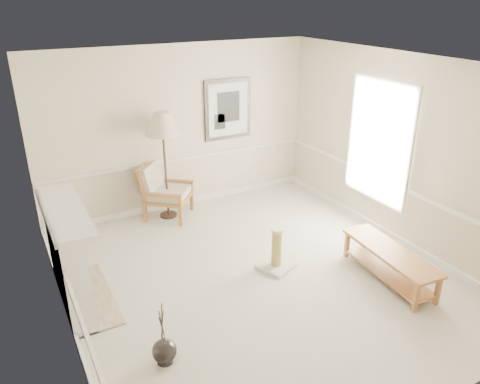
% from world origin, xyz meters
% --- Properties ---
extents(ground, '(5.50, 5.50, 0.00)m').
position_xyz_m(ground, '(0.00, 0.00, 0.00)').
color(ground, silver).
rests_on(ground, ground).
extents(room, '(5.04, 5.54, 2.92)m').
position_xyz_m(room, '(0.14, 0.08, 1.87)').
color(room, beige).
rests_on(room, ground).
extents(fireplace, '(0.64, 1.64, 1.31)m').
position_xyz_m(fireplace, '(-2.34, 0.60, 0.64)').
color(fireplace, white).
rests_on(fireplace, ground).
extents(floor_vase, '(0.27, 0.27, 0.78)m').
position_xyz_m(floor_vase, '(-1.70, -0.96, 0.14)').
color(floor_vase, black).
rests_on(floor_vase, ground).
extents(armchair, '(1.06, 1.05, 0.97)m').
position_xyz_m(armchair, '(-0.48, 2.47, 0.52)').
color(armchair, '#9A5331').
rests_on(armchair, ground).
extents(floor_lamp, '(0.74, 0.74, 1.87)m').
position_xyz_m(floor_lamp, '(-0.41, 2.40, 1.63)').
color(floor_lamp, black).
rests_on(floor_lamp, ground).
extents(bench, '(0.59, 1.59, 0.45)m').
position_xyz_m(bench, '(1.57, -0.91, 0.30)').
color(bench, '#9A5331').
rests_on(bench, ground).
extents(scratching_post, '(0.58, 0.58, 0.63)m').
position_xyz_m(scratching_post, '(0.36, 0.05, 0.20)').
color(scratching_post, beige).
rests_on(scratching_post, ground).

